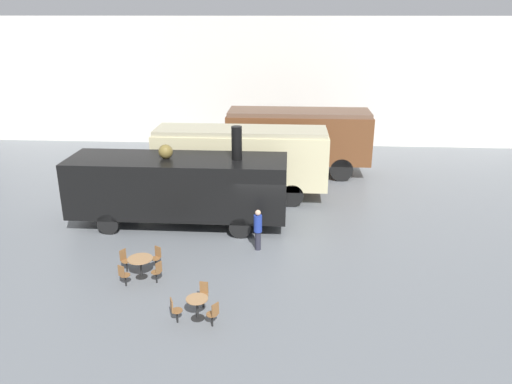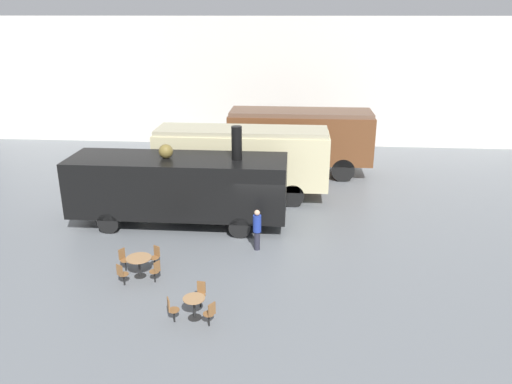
{
  "view_description": "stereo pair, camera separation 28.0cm",
  "coord_description": "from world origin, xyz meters",
  "px_view_note": "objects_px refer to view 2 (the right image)",
  "views": [
    {
      "loc": [
        0.97,
        -20.06,
        9.22
      ],
      "look_at": [
        -0.48,
        1.0,
        1.6
      ],
      "focal_mm": 35.0,
      "sensor_mm": 36.0,
      "label": 1
    },
    {
      "loc": [
        1.25,
        -20.04,
        9.22
      ],
      "look_at": [
        -0.48,
        1.0,
        1.6
      ],
      "focal_mm": 35.0,
      "sensor_mm": 36.0,
      "label": 2
    }
  ],
  "objects_px": {
    "passenger_coach_wooden": "(300,136)",
    "cafe_chair_0": "(201,292)",
    "cafe_table_near": "(194,303)",
    "steam_locomotive": "(179,185)",
    "visitor_person": "(257,228)",
    "cafe_table_mid": "(139,261)",
    "passenger_coach_vintage": "(242,157)"
  },
  "relations": [
    {
      "from": "passenger_coach_vintage",
      "to": "cafe_chair_0",
      "type": "height_order",
      "value": "passenger_coach_vintage"
    },
    {
      "from": "passenger_coach_wooden",
      "to": "cafe_table_near",
      "type": "xyz_separation_m",
      "value": [
        -3.32,
        -15.47,
        -1.8
      ]
    },
    {
      "from": "passenger_coach_vintage",
      "to": "visitor_person",
      "type": "height_order",
      "value": "passenger_coach_vintage"
    },
    {
      "from": "passenger_coach_wooden",
      "to": "cafe_table_near",
      "type": "bearing_deg",
      "value": -102.11
    },
    {
      "from": "passenger_coach_vintage",
      "to": "cafe_chair_0",
      "type": "bearing_deg",
      "value": -91.44
    },
    {
      "from": "cafe_table_near",
      "to": "steam_locomotive",
      "type": "bearing_deg",
      "value": 106.03
    },
    {
      "from": "passenger_coach_vintage",
      "to": "cafe_table_near",
      "type": "relative_size",
      "value": 12.02
    },
    {
      "from": "passenger_coach_wooden",
      "to": "steam_locomotive",
      "type": "bearing_deg",
      "value": -124.3
    },
    {
      "from": "passenger_coach_vintage",
      "to": "steam_locomotive",
      "type": "height_order",
      "value": "steam_locomotive"
    },
    {
      "from": "steam_locomotive",
      "to": "cafe_table_mid",
      "type": "bearing_deg",
      "value": -94.63
    },
    {
      "from": "passenger_coach_wooden",
      "to": "visitor_person",
      "type": "relative_size",
      "value": 4.77
    },
    {
      "from": "steam_locomotive",
      "to": "cafe_chair_0",
      "type": "xyz_separation_m",
      "value": [
        2.22,
        -6.74,
        -1.38
      ]
    },
    {
      "from": "passenger_coach_wooden",
      "to": "visitor_person",
      "type": "bearing_deg",
      "value": -99.38
    },
    {
      "from": "cafe_chair_0",
      "to": "passenger_coach_wooden",
      "type": "bearing_deg",
      "value": 173.71
    },
    {
      "from": "cafe_chair_0",
      "to": "visitor_person",
      "type": "distance_m",
      "value": 4.61
    },
    {
      "from": "cafe_table_near",
      "to": "cafe_table_mid",
      "type": "distance_m",
      "value": 3.56
    },
    {
      "from": "cafe_table_near",
      "to": "visitor_person",
      "type": "xyz_separation_m",
      "value": [
        1.6,
        5.05,
        0.42
      ]
    },
    {
      "from": "cafe_table_near",
      "to": "cafe_table_mid",
      "type": "bearing_deg",
      "value": 135.71
    },
    {
      "from": "cafe_table_mid",
      "to": "cafe_chair_0",
      "type": "height_order",
      "value": "cafe_chair_0"
    },
    {
      "from": "cafe_table_near",
      "to": "visitor_person",
      "type": "distance_m",
      "value": 5.32
    },
    {
      "from": "steam_locomotive",
      "to": "cafe_table_near",
      "type": "bearing_deg",
      "value": -73.97
    },
    {
      "from": "steam_locomotive",
      "to": "cafe_table_mid",
      "type": "height_order",
      "value": "steam_locomotive"
    },
    {
      "from": "passenger_coach_vintage",
      "to": "steam_locomotive",
      "type": "xyz_separation_m",
      "value": [
        -2.48,
        -3.66,
        -0.32
      ]
    },
    {
      "from": "steam_locomotive",
      "to": "cafe_chair_0",
      "type": "bearing_deg",
      "value": -71.76
    },
    {
      "from": "cafe_table_near",
      "to": "cafe_table_mid",
      "type": "relative_size",
      "value": 0.79
    },
    {
      "from": "visitor_person",
      "to": "steam_locomotive",
      "type": "bearing_deg",
      "value": 147.26
    },
    {
      "from": "cafe_chair_0",
      "to": "visitor_person",
      "type": "relative_size",
      "value": 0.5
    },
    {
      "from": "cafe_table_mid",
      "to": "passenger_coach_wooden",
      "type": "bearing_deg",
      "value": 65.69
    },
    {
      "from": "steam_locomotive",
      "to": "visitor_person",
      "type": "distance_m",
      "value": 4.55
    },
    {
      "from": "visitor_person",
      "to": "passenger_coach_wooden",
      "type": "bearing_deg",
      "value": 80.62
    },
    {
      "from": "passenger_coach_wooden",
      "to": "steam_locomotive",
      "type": "distance_m",
      "value": 9.71
    },
    {
      "from": "passenger_coach_wooden",
      "to": "cafe_chair_0",
      "type": "height_order",
      "value": "passenger_coach_wooden"
    }
  ]
}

